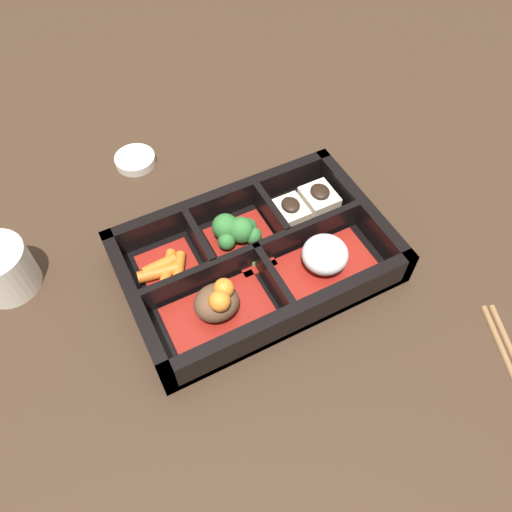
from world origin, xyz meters
TOP-DOWN VIEW (x-y plane):
  - ground_plane at (0.00, 0.00)m, footprint 3.00×3.00m
  - bento_base at (0.00, 0.00)m, footprint 0.30×0.19m
  - bento_rim at (0.00, -0.00)m, footprint 0.30×0.19m
  - bowl_rice at (-0.07, 0.04)m, footprint 0.11×0.06m
  - bowl_stew at (0.07, 0.04)m, footprint 0.11×0.06m
  - bowl_tofu at (-0.09, -0.04)m, footprint 0.08×0.06m
  - bowl_greens at (0.01, -0.04)m, footprint 0.07×0.06m
  - bowl_carrots at (0.10, -0.04)m, footprint 0.07×0.06m
  - bowl_pickles at (-0.00, -0.00)m, footprint 0.04×0.03m
  - tea_cup at (0.26, -0.11)m, footprint 0.07×0.07m
  - sauce_dish at (0.07, -0.23)m, footprint 0.05×0.05m

SIDE VIEW (x-z plane):
  - ground_plane at x=0.00m, z-range 0.00..0.00m
  - bento_base at x=0.00m, z-range 0.00..0.01m
  - sauce_dish at x=0.07m, z-range 0.00..0.01m
  - bowl_pickles at x=0.00m, z-range 0.01..0.02m
  - bowl_carrots at x=0.10m, z-range 0.01..0.03m
  - bowl_tofu at x=-0.09m, z-range 0.01..0.04m
  - bento_rim at x=0.00m, z-range 0.00..0.05m
  - bowl_greens at x=0.01m, z-range 0.01..0.04m
  - bowl_rice at x=-0.07m, z-range 0.01..0.05m
  - bowl_stew at x=0.07m, z-range 0.00..0.06m
  - tea_cup at x=0.26m, z-range 0.00..0.06m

